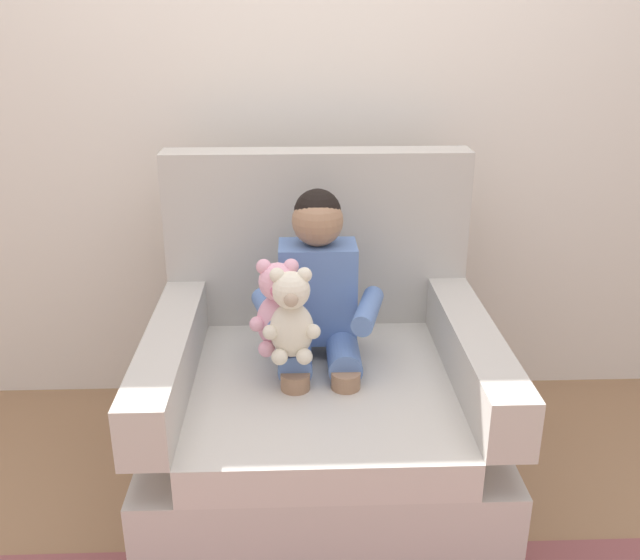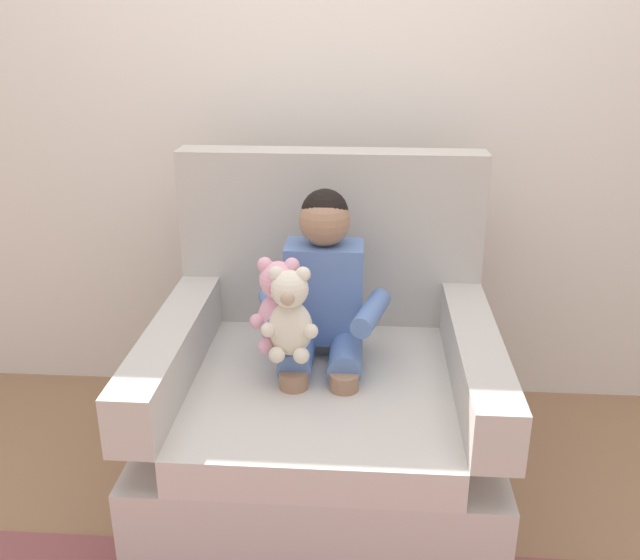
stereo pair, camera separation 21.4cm
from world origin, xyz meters
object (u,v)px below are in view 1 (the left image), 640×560
(armchair, at_px, (321,401))
(seated_child, at_px, (318,303))
(plush_pink, at_px, (278,309))
(plush_cream, at_px, (291,317))

(armchair, bearing_deg, seated_child, 99.35)
(armchair, xyz_separation_m, seated_child, (-0.01, 0.04, 0.35))
(armchair, distance_m, seated_child, 0.35)
(seated_child, relative_size, plush_pink, 2.69)
(plush_pink, bearing_deg, plush_cream, -69.38)
(seated_child, xyz_separation_m, plush_pink, (-0.13, -0.13, 0.04))
(armchair, height_order, seated_child, armchair)
(seated_child, xyz_separation_m, plush_cream, (-0.09, -0.19, 0.04))
(seated_child, bearing_deg, armchair, -87.30)
(seated_child, bearing_deg, plush_cream, -121.97)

